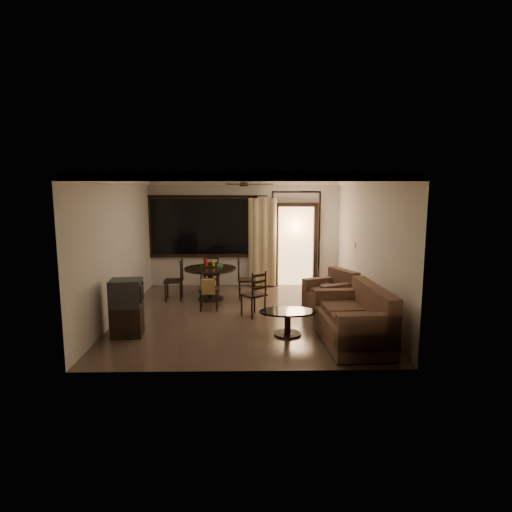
{
  "coord_description": "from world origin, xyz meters",
  "views": [
    {
      "loc": [
        0.07,
        -8.49,
        2.56
      ],
      "look_at": [
        0.24,
        0.2,
        1.19
      ],
      "focal_mm": 30.0,
      "sensor_mm": 36.0,
      "label": 1
    }
  ],
  "objects_px": {
    "armchair": "(332,295)",
    "coffee_table": "(288,319)",
    "dining_chair_east": "(246,287)",
    "dining_chair_south": "(209,295)",
    "side_chair": "(254,303)",
    "dining_table": "(210,274)",
    "sofa": "(356,322)",
    "tv_cabinet": "(127,308)",
    "dining_chair_west": "(174,288)",
    "dining_chair_north": "(212,280)"
  },
  "relations": [
    {
      "from": "dining_chair_west",
      "to": "dining_chair_north",
      "type": "height_order",
      "value": "same"
    },
    {
      "from": "dining_chair_east",
      "to": "tv_cabinet",
      "type": "relative_size",
      "value": 0.94
    },
    {
      "from": "coffee_table",
      "to": "side_chair",
      "type": "distance_m",
      "value": 1.28
    },
    {
      "from": "dining_chair_west",
      "to": "coffee_table",
      "type": "height_order",
      "value": "dining_chair_west"
    },
    {
      "from": "tv_cabinet",
      "to": "armchair",
      "type": "distance_m",
      "value": 4.12
    },
    {
      "from": "sofa",
      "to": "side_chair",
      "type": "bearing_deg",
      "value": 133.47
    },
    {
      "from": "dining_table",
      "to": "dining_chair_south",
      "type": "bearing_deg",
      "value": -87.5
    },
    {
      "from": "dining_chair_east",
      "to": "coffee_table",
      "type": "height_order",
      "value": "dining_chair_east"
    },
    {
      "from": "side_chair",
      "to": "dining_table",
      "type": "bearing_deg",
      "value": -91.88
    },
    {
      "from": "dining_table",
      "to": "coffee_table",
      "type": "bearing_deg",
      "value": -57.92
    },
    {
      "from": "dining_chair_south",
      "to": "side_chair",
      "type": "height_order",
      "value": "dining_chair_south"
    },
    {
      "from": "tv_cabinet",
      "to": "sofa",
      "type": "relative_size",
      "value": 0.55
    },
    {
      "from": "dining_chair_north",
      "to": "sofa",
      "type": "xyz_separation_m",
      "value": [
        2.7,
        -3.74,
        0.1
      ]
    },
    {
      "from": "dining_chair_north",
      "to": "coffee_table",
      "type": "xyz_separation_m",
      "value": [
        1.61,
        -3.29,
        0.01
      ]
    },
    {
      "from": "dining_chair_north",
      "to": "tv_cabinet",
      "type": "xyz_separation_m",
      "value": [
        -1.21,
        -3.27,
        0.22
      ]
    },
    {
      "from": "tv_cabinet",
      "to": "side_chair",
      "type": "height_order",
      "value": "tv_cabinet"
    },
    {
      "from": "armchair",
      "to": "dining_table",
      "type": "bearing_deg",
      "value": 133.3
    },
    {
      "from": "coffee_table",
      "to": "side_chair",
      "type": "height_order",
      "value": "side_chair"
    },
    {
      "from": "dining_chair_east",
      "to": "sofa",
      "type": "height_order",
      "value": "sofa"
    },
    {
      "from": "dining_table",
      "to": "dining_chair_west",
      "type": "relative_size",
      "value": 1.26
    },
    {
      "from": "dining_chair_east",
      "to": "dining_chair_north",
      "type": "height_order",
      "value": "same"
    },
    {
      "from": "coffee_table",
      "to": "sofa",
      "type": "bearing_deg",
      "value": -22.33
    },
    {
      "from": "dining_chair_west",
      "to": "sofa",
      "type": "xyz_separation_m",
      "value": [
        3.5,
        -2.92,
        0.1
      ]
    },
    {
      "from": "tv_cabinet",
      "to": "dining_chair_north",
      "type": "bearing_deg",
      "value": 64.44
    },
    {
      "from": "dining_chair_east",
      "to": "dining_chair_south",
      "type": "bearing_deg",
      "value": 135.7
    },
    {
      "from": "dining_table",
      "to": "dining_chair_west",
      "type": "xyz_separation_m",
      "value": [
        -0.84,
        -0.04,
        -0.31
      ]
    },
    {
      "from": "dining_table",
      "to": "dining_chair_east",
      "type": "distance_m",
      "value": 0.89
    },
    {
      "from": "armchair",
      "to": "coffee_table",
      "type": "relative_size",
      "value": 1.13
    },
    {
      "from": "dining_chair_west",
      "to": "armchair",
      "type": "distance_m",
      "value": 3.63
    },
    {
      "from": "dining_chair_east",
      "to": "side_chair",
      "type": "height_order",
      "value": "dining_chair_east"
    },
    {
      "from": "dining_chair_west",
      "to": "dining_chair_south",
      "type": "distance_m",
      "value": 1.2
    },
    {
      "from": "dining_chair_east",
      "to": "dining_chair_north",
      "type": "distance_m",
      "value": 1.15
    },
    {
      "from": "dining_chair_north",
      "to": "side_chair",
      "type": "xyz_separation_m",
      "value": [
        1.02,
        -2.15,
        -0.0
      ]
    },
    {
      "from": "dining_table",
      "to": "tv_cabinet",
      "type": "relative_size",
      "value": 1.19
    },
    {
      "from": "armchair",
      "to": "coffee_table",
      "type": "bearing_deg",
      "value": -151.19
    },
    {
      "from": "dining_chair_north",
      "to": "armchair",
      "type": "relative_size",
      "value": 0.84
    },
    {
      "from": "sofa",
      "to": "armchair",
      "type": "relative_size",
      "value": 1.61
    },
    {
      "from": "dining_chair_east",
      "to": "coffee_table",
      "type": "xyz_separation_m",
      "value": [
        0.74,
        -2.54,
        0.01
      ]
    },
    {
      "from": "sofa",
      "to": "dining_chair_west",
      "type": "bearing_deg",
      "value": 137.2
    },
    {
      "from": "dining_chair_north",
      "to": "coffee_table",
      "type": "height_order",
      "value": "dining_chair_north"
    },
    {
      "from": "sofa",
      "to": "coffee_table",
      "type": "bearing_deg",
      "value": 154.64
    },
    {
      "from": "dining_table",
      "to": "side_chair",
      "type": "bearing_deg",
      "value": -54.08
    },
    {
      "from": "sofa",
      "to": "dining_chair_north",
      "type": "bearing_deg",
      "value": 122.83
    },
    {
      "from": "dining_chair_west",
      "to": "tv_cabinet",
      "type": "distance_m",
      "value": 2.49
    },
    {
      "from": "dining_table",
      "to": "dining_chair_west",
      "type": "distance_m",
      "value": 0.89
    },
    {
      "from": "dining_chair_south",
      "to": "coffee_table",
      "type": "bearing_deg",
      "value": -49.68
    },
    {
      "from": "tv_cabinet",
      "to": "coffee_table",
      "type": "bearing_deg",
      "value": -5.61
    },
    {
      "from": "dining_chair_north",
      "to": "side_chair",
      "type": "height_order",
      "value": "dining_chair_north"
    },
    {
      "from": "dining_chair_east",
      "to": "dining_chair_south",
      "type": "relative_size",
      "value": 1.0
    },
    {
      "from": "dining_chair_north",
      "to": "tv_cabinet",
      "type": "height_order",
      "value": "tv_cabinet"
    }
  ]
}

